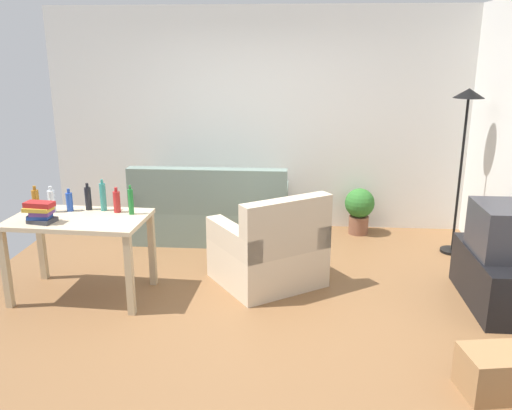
{
  "coord_description": "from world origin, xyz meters",
  "views": [
    {
      "loc": [
        0.48,
        -4.47,
        2.22
      ],
      "look_at": [
        0.1,
        0.5,
        0.75
      ],
      "focal_mm": 37.72,
      "sensor_mm": 36.0,
      "label": 1
    }
  ],
  "objects_px": {
    "bottle_amber": "(36,200)",
    "bottle_clear": "(52,201)",
    "tv": "(500,230)",
    "bottle_dark": "(88,198)",
    "bottle_blue": "(69,202)",
    "potted_plant": "(359,208)",
    "bottle_tall": "(103,197)",
    "bottle_green": "(131,201)",
    "bottle_red": "(117,201)",
    "torchiere_lamp": "(465,127)",
    "couch": "(212,214)",
    "armchair": "(270,252)",
    "tv_stand": "(493,279)",
    "storage_box": "(499,372)",
    "book_stack": "(40,212)",
    "desk": "(79,229)"
  },
  "relations": [
    {
      "from": "bottle_amber",
      "to": "bottle_clear",
      "type": "height_order",
      "value": "bottle_clear"
    },
    {
      "from": "tv",
      "to": "bottle_dark",
      "type": "bearing_deg",
      "value": 88.1
    },
    {
      "from": "bottle_blue",
      "to": "potted_plant",
      "type": "bearing_deg",
      "value": 31.59
    },
    {
      "from": "bottle_tall",
      "to": "bottle_green",
      "type": "bearing_deg",
      "value": -17.55
    },
    {
      "from": "bottle_tall",
      "to": "bottle_red",
      "type": "relative_size",
      "value": 1.26
    },
    {
      "from": "torchiere_lamp",
      "to": "couch",
      "type": "bearing_deg",
      "value": 174.95
    },
    {
      "from": "potted_plant",
      "to": "bottle_clear",
      "type": "xyz_separation_m",
      "value": [
        -3.01,
        -1.8,
        0.54
      ]
    },
    {
      "from": "bottle_dark",
      "to": "armchair",
      "type": "bearing_deg",
      "value": 5.5
    },
    {
      "from": "couch",
      "to": "bottle_tall",
      "type": "distance_m",
      "value": 1.71
    },
    {
      "from": "bottle_clear",
      "to": "bottle_green",
      "type": "xyz_separation_m",
      "value": [
        0.74,
        -0.01,
        0.01
      ]
    },
    {
      "from": "bottle_dark",
      "to": "bottle_red",
      "type": "bearing_deg",
      "value": -11.62
    },
    {
      "from": "tv_stand",
      "to": "tv",
      "type": "height_order",
      "value": "tv"
    },
    {
      "from": "torchiere_lamp",
      "to": "bottle_red",
      "type": "distance_m",
      "value": 3.65
    },
    {
      "from": "armchair",
      "to": "storage_box",
      "type": "height_order",
      "value": "armchair"
    },
    {
      "from": "bottle_blue",
      "to": "tv_stand",
      "type": "bearing_deg",
      "value": -1.0
    },
    {
      "from": "armchair",
      "to": "bottle_amber",
      "type": "relative_size",
      "value": 5.07
    },
    {
      "from": "tv",
      "to": "armchair",
      "type": "bearing_deg",
      "value": 81.92
    },
    {
      "from": "couch",
      "to": "bottle_green",
      "type": "distance_m",
      "value": 1.68
    },
    {
      "from": "armchair",
      "to": "book_stack",
      "type": "distance_m",
      "value": 2.11
    },
    {
      "from": "potted_plant",
      "to": "tv",
      "type": "bearing_deg",
      "value": -61.5
    },
    {
      "from": "torchiere_lamp",
      "to": "bottle_amber",
      "type": "distance_m",
      "value": 4.37
    },
    {
      "from": "bottle_blue",
      "to": "bottle_green",
      "type": "relative_size",
      "value": 0.78
    },
    {
      "from": "tv_stand",
      "to": "book_stack",
      "type": "relative_size",
      "value": 4.29
    },
    {
      "from": "bottle_clear",
      "to": "bottle_blue",
      "type": "bearing_deg",
      "value": 16.49
    },
    {
      "from": "bottle_tall",
      "to": "tv_stand",
      "type": "bearing_deg",
      "value": -1.7
    },
    {
      "from": "bottle_red",
      "to": "bottle_green",
      "type": "distance_m",
      "value": 0.16
    },
    {
      "from": "potted_plant",
      "to": "bottle_tall",
      "type": "height_order",
      "value": "bottle_tall"
    },
    {
      "from": "bottle_red",
      "to": "desk",
      "type": "bearing_deg",
      "value": -149.91
    },
    {
      "from": "couch",
      "to": "desk",
      "type": "relative_size",
      "value": 1.46
    },
    {
      "from": "tv",
      "to": "potted_plant",
      "type": "height_order",
      "value": "tv"
    },
    {
      "from": "bottle_amber",
      "to": "bottle_tall",
      "type": "bearing_deg",
      "value": 6.11
    },
    {
      "from": "couch",
      "to": "storage_box",
      "type": "bearing_deg",
      "value": 129.71
    },
    {
      "from": "tv_stand",
      "to": "bottle_dark",
      "type": "bearing_deg",
      "value": 88.1
    },
    {
      "from": "torchiere_lamp",
      "to": "storage_box",
      "type": "height_order",
      "value": "torchiere_lamp"
    },
    {
      "from": "bottle_dark",
      "to": "bottle_green",
      "type": "relative_size",
      "value": 0.94
    },
    {
      "from": "tv_stand",
      "to": "potted_plant",
      "type": "distance_m",
      "value": 2.08
    },
    {
      "from": "torchiere_lamp",
      "to": "armchair",
      "type": "relative_size",
      "value": 1.49
    },
    {
      "from": "bottle_red",
      "to": "bottle_green",
      "type": "relative_size",
      "value": 0.87
    },
    {
      "from": "couch",
      "to": "tv_stand",
      "type": "xyz_separation_m",
      "value": [
        2.76,
        -1.51,
        -0.07
      ]
    },
    {
      "from": "couch",
      "to": "tv_stand",
      "type": "bearing_deg",
      "value": 151.3
    },
    {
      "from": "storage_box",
      "to": "bottle_red",
      "type": "bearing_deg",
      "value": 155.05
    },
    {
      "from": "tv_stand",
      "to": "couch",
      "type": "bearing_deg",
      "value": 61.3
    },
    {
      "from": "book_stack",
      "to": "tv",
      "type": "bearing_deg",
      "value": 4.09
    },
    {
      "from": "bottle_amber",
      "to": "bottle_green",
      "type": "height_order",
      "value": "bottle_green"
    },
    {
      "from": "desk",
      "to": "potted_plant",
      "type": "xyz_separation_m",
      "value": [
        2.71,
        1.94,
        -0.32
      ]
    },
    {
      "from": "storage_box",
      "to": "bottle_green",
      "type": "relative_size",
      "value": 1.77
    },
    {
      "from": "bottle_dark",
      "to": "bottle_green",
      "type": "xyz_separation_m",
      "value": [
        0.44,
        -0.11,
        0.01
      ]
    },
    {
      "from": "torchiere_lamp",
      "to": "bottle_tall",
      "type": "height_order",
      "value": "torchiere_lamp"
    },
    {
      "from": "couch",
      "to": "bottle_amber",
      "type": "height_order",
      "value": "bottle_amber"
    },
    {
      "from": "desk",
      "to": "bottle_dark",
      "type": "height_order",
      "value": "bottle_dark"
    }
  ]
}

